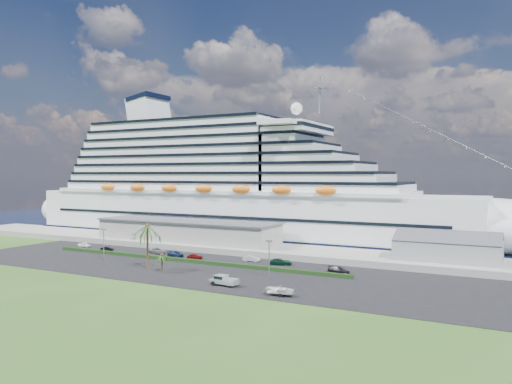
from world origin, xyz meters
The scene contains 22 objects.
ground centered at (0.00, 0.00, 0.00)m, with size 420.00×420.00×0.00m, color #2D531B.
asphalt_lot centered at (0.00, 11.00, 0.06)m, with size 140.00×38.00×0.12m, color black.
wharf centered at (0.00, 40.00, 0.90)m, with size 240.00×20.00×1.80m, color gray.
water centered at (0.00, 130.00, 0.01)m, with size 420.00×160.00×0.02m, color black.
cruise_ship centered at (-21.53, 64.00, 16.69)m, with size 191.00×38.00×54.00m.
terminal_building centered at (-25.00, 40.00, 5.01)m, with size 61.00×15.00×6.30m.
port_shed centered at (52.00, 40.00, 4.40)m, with size 24.00×12.31×7.37m.
hedge centered at (-8.00, 16.00, 0.57)m, with size 88.00×1.10×0.90m, color black.
lamp_post_left centered at (-28.00, 8.00, 5.34)m, with size 1.60×0.35×8.27m.
lamp_post_right centered at (20.00, 8.00, 5.34)m, with size 1.60×0.35×8.27m.
palm_tall centered at (-10.00, 4.00, 9.20)m, with size 8.82×8.82×11.13m.
palm_short centered at (-4.50, 2.50, 3.67)m, with size 3.53×3.53×4.56m.
parked_car_0 centered at (-50.74, 22.78, 0.83)m, with size 1.68×4.16×1.42m, color white.
parked_car_1 centered at (-39.18, 20.43, 0.73)m, with size 1.29×3.71×1.22m, color black.
parked_car_2 centered at (-23.14, 23.61, 0.91)m, with size 2.62×5.67×1.58m, color gray.
parked_car_3 centered at (-15.27, 21.61, 0.88)m, with size 2.14×5.27×1.53m, color #142248.
parked_car_4 centered at (-8.54, 21.16, 0.82)m, with size 1.64×4.08×1.39m, color maroon.
parked_car_5 centered at (6.60, 24.66, 0.84)m, with size 1.53×4.38×1.44m, color silver.
parked_car_6 centered at (15.24, 23.93, 0.90)m, with size 2.59×5.62×1.56m, color #0D3523.
parked_car_7 centered at (31.35, 20.54, 0.89)m, with size 2.17×5.33×1.55m, color black.
pickup_truck centered at (14.92, -2.29, 1.26)m, with size 6.04×2.60×2.08m.
boat_trailer centered at (28.57, -4.64, 1.30)m, with size 6.35×4.56×1.77m.
Camera 1 is at (67.41, -86.90, 22.48)m, focal length 35.00 mm.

